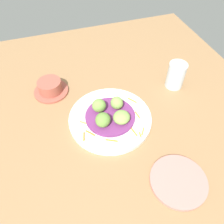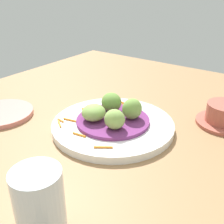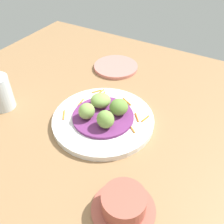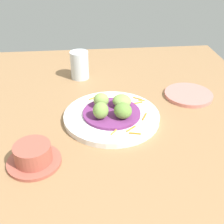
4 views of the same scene
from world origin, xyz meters
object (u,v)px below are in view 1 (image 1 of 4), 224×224
object	(u,v)px
guac_scoop_center	(99,106)
guac_scoop_back	(122,117)
main_plate	(110,118)
terracotta_bowl	(50,88)
guac_scoop_left	(117,103)
side_plate_small	(178,181)
guac_scoop_right	(103,120)
water_glass	(176,75)

from	to	relation	value
guac_scoop_center	guac_scoop_back	xyz separation A→B (cm)	(-6.30, -5.35, -0.57)
main_plate	terracotta_bowl	size ratio (longest dim) A/B	2.16
guac_scoop_back	terracotta_bowl	size ratio (longest dim) A/B	0.44
guac_scoop_left	side_plate_small	world-z (taller)	guac_scoop_left
guac_scoop_back	terracotta_bowl	bearing A→B (deg)	40.35
guac_scoop_right	terracotta_bowl	bearing A→B (deg)	31.05
water_glass	guac_scoop_center	bearing A→B (deg)	100.12
guac_scoop_right	side_plate_small	world-z (taller)	guac_scoop_right
side_plate_small	main_plate	bearing A→B (deg)	22.56
water_glass	guac_scoop_back	bearing A→B (deg)	115.10
guac_scoop_right	side_plate_small	size ratio (longest dim) A/B	0.32
guac_scoop_center	guac_scoop_back	bearing A→B (deg)	-139.66
water_glass	guac_scoop_right	bearing A→B (deg)	110.03
guac_scoop_left	main_plate	bearing A→B (deg)	130.34
guac_scoop_left	guac_scoop_right	distance (cm)	8.27
water_glass	terracotta_bowl	bearing A→B (deg)	76.39
water_glass	guac_scoop_left	bearing A→B (deg)	103.50
guac_scoop_left	water_glass	size ratio (longest dim) A/B	0.45
guac_scoop_right	side_plate_small	distance (cm)	27.00
guac_scoop_center	water_glass	xyz separation A→B (cm)	(5.42, -30.38, 0.18)
terracotta_bowl	guac_scoop_back	bearing A→B (deg)	-139.65
main_plate	guac_scoop_left	distance (cm)	5.49
guac_scoop_left	guac_scoop_right	world-z (taller)	guac_scoop_right
main_plate	terracotta_bowl	bearing A→B (deg)	40.35
side_plate_small	terracotta_bowl	size ratio (longest dim) A/B	1.23
guac_scoop_center	water_glass	bearing A→B (deg)	-79.88
guac_scoop_back	terracotta_bowl	xyz separation A→B (cm)	(22.39, 19.02, -1.93)
guac_scoop_left	guac_scoop_right	xyz separation A→B (cm)	(-5.35, 6.30, 0.10)
terracotta_bowl	side_plate_small	bearing A→B (deg)	-148.96
guac_scoop_center	water_glass	distance (cm)	30.86
side_plate_small	water_glass	size ratio (longest dim) A/B	1.57
guac_scoop_left	guac_scoop_back	distance (cm)	5.86
side_plate_small	terracotta_bowl	distance (cm)	52.32
guac_scoop_center	guac_scoop_right	bearing A→B (deg)	175.34
main_plate	guac_scoop_center	xyz separation A→B (cm)	(3.15, 2.68, 3.85)
main_plate	guac_scoop_center	size ratio (longest dim) A/B	5.83
guac_scoop_left	water_glass	xyz separation A→B (cm)	(5.90, -24.56, 0.41)
guac_scoop_right	water_glass	xyz separation A→B (cm)	(11.25, -30.86, 0.30)
guac_scoop_back	side_plate_small	bearing A→B (deg)	-160.48
guac_scoop_left	guac_scoop_back	bearing A→B (deg)	175.34
guac_scoop_right	guac_scoop_center	bearing A→B (deg)	-4.66
guac_scoop_back	guac_scoop_left	bearing A→B (deg)	-4.66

